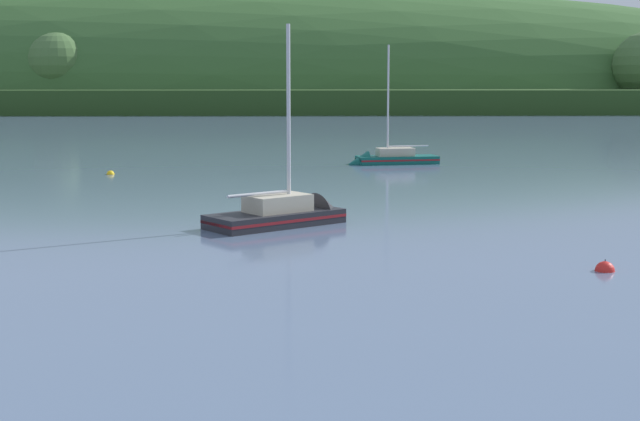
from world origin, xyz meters
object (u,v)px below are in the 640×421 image
object	(u,v)px
sailboat_near_mooring	(291,218)
mooring_buoy_midchannel	(605,271)
sailboat_midwater_white	(387,162)
mooring_buoy_far_upstream	(111,174)

from	to	relation	value
sailboat_near_mooring	mooring_buoy_midchannel	distance (m)	17.96
sailboat_midwater_white	mooring_buoy_far_upstream	distance (m)	24.63
sailboat_midwater_white	mooring_buoy_midchannel	bearing A→B (deg)	84.73
mooring_buoy_midchannel	mooring_buoy_far_upstream	distance (m)	47.36
sailboat_near_mooring	mooring_buoy_midchannel	bearing A→B (deg)	-81.87
mooring_buoy_far_upstream	mooring_buoy_midchannel	bearing A→B (deg)	-53.76
sailboat_near_mooring	mooring_buoy_midchannel	world-z (taller)	sailboat_near_mooring
mooring_buoy_midchannel	mooring_buoy_far_upstream	size ratio (longest dim) A/B	1.24
sailboat_midwater_white	mooring_buoy_far_upstream	xyz separation A→B (m)	(-22.99, -8.83, -0.22)
sailboat_near_mooring	sailboat_midwater_white	size ratio (longest dim) A/B	1.01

